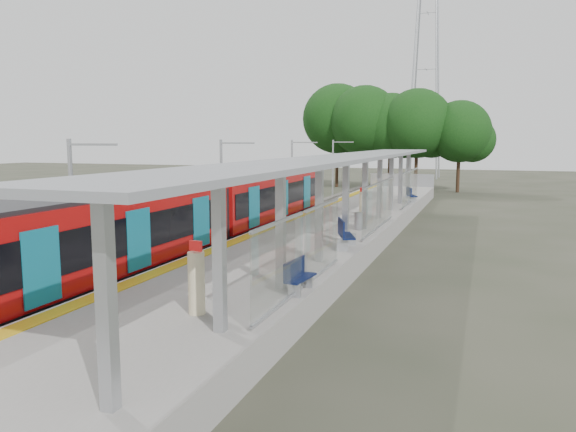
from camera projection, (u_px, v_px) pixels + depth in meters
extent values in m
plane|color=#474438|center=(93.00, 396.00, 11.78)|extent=(200.00, 200.00, 0.00)
cube|color=#59544C|center=(259.00, 233.00, 31.94)|extent=(3.00, 70.00, 0.24)
cube|color=gray|center=(335.00, 230.00, 30.40)|extent=(6.00, 50.00, 1.00)
cube|color=gold|center=(291.00, 219.00, 31.18)|extent=(0.60, 50.00, 0.02)
cube|color=#9EA0A5|center=(402.00, 180.00, 53.57)|extent=(6.00, 0.10, 1.20)
cube|color=black|center=(107.00, 279.00, 19.16)|extent=(2.50, 13.50, 0.70)
cube|color=#9F0B0B|center=(104.00, 233.00, 18.95)|extent=(2.65, 13.50, 2.50)
cube|color=black|center=(104.00, 231.00, 18.94)|extent=(2.72, 12.96, 1.20)
cube|color=black|center=(103.00, 194.00, 18.77)|extent=(2.40, 12.82, 0.15)
cube|color=#0B5E75|center=(139.00, 239.00, 18.52)|extent=(0.04, 1.30, 2.00)
cube|color=black|center=(262.00, 222.00, 32.33)|extent=(2.50, 13.50, 0.70)
cube|color=#9F0B0B|center=(262.00, 195.00, 32.12)|extent=(2.65, 13.50, 2.50)
cube|color=black|center=(262.00, 194.00, 32.11)|extent=(2.72, 12.96, 1.20)
cube|color=black|center=(262.00, 172.00, 31.95)|extent=(2.40, 12.83, 0.15)
cube|color=#0B5E75|center=(284.00, 198.00, 31.69)|extent=(0.04, 1.30, 2.00)
cylinder|color=black|center=(226.00, 241.00, 27.96)|extent=(2.20, 0.70, 0.70)
cube|color=black|center=(203.00, 214.00, 25.57)|extent=(2.30, 0.80, 2.40)
cube|color=#9EA0A5|center=(106.00, 305.00, 8.88)|extent=(0.25, 0.25, 3.50)
cube|color=#9EA0A5|center=(219.00, 256.00, 12.62)|extent=(0.25, 0.25, 3.50)
cube|color=#9EA0A5|center=(281.00, 230.00, 16.36)|extent=(0.25, 0.25, 3.50)
cube|color=#9EA0A5|center=(319.00, 213.00, 20.10)|extent=(0.25, 0.25, 3.50)
cube|color=#9EA0A5|center=(346.00, 202.00, 23.83)|extent=(0.25, 0.25, 3.50)
cube|color=#9EA0A5|center=(365.00, 194.00, 27.57)|extent=(0.25, 0.25, 3.50)
cube|color=#9EA0A5|center=(380.00, 187.00, 31.31)|extent=(0.25, 0.25, 3.50)
cube|color=#9EA0A5|center=(391.00, 182.00, 35.05)|extent=(0.25, 0.25, 3.50)
cube|color=#9EA0A5|center=(400.00, 178.00, 38.78)|extent=(0.25, 0.25, 3.50)
cube|color=#9EA0A5|center=(408.00, 175.00, 42.52)|extent=(0.25, 0.25, 3.50)
cube|color=gray|center=(348.00, 157.00, 25.59)|extent=(3.20, 38.00, 0.16)
cylinder|color=#9EA0A5|center=(315.00, 159.00, 26.11)|extent=(0.24, 38.00, 0.24)
cube|color=silver|center=(279.00, 264.00, 14.33)|extent=(0.05, 3.70, 2.20)
cube|color=silver|center=(322.00, 239.00, 18.07)|extent=(0.05, 3.70, 2.20)
cube|color=silver|center=(371.00, 210.00, 25.54)|extent=(0.05, 3.70, 2.20)
cube|color=silver|center=(386.00, 201.00, 29.28)|extent=(0.05, 3.70, 2.20)
cube|color=silver|center=(407.00, 189.00, 36.76)|extent=(0.05, 3.70, 2.20)
cube|color=silver|center=(414.00, 184.00, 40.49)|extent=(0.05, 3.70, 2.20)
cylinder|color=#382316|center=(337.00, 164.00, 64.81)|extent=(0.36, 0.36, 5.22)
sphere|color=#174012|center=(337.00, 119.00, 64.11)|extent=(7.93, 7.93, 7.93)
cylinder|color=#382316|center=(364.00, 167.00, 61.78)|extent=(0.36, 0.36, 5.00)
sphere|color=#174012|center=(365.00, 121.00, 61.11)|extent=(7.60, 7.60, 7.60)
cylinder|color=#382316|center=(389.00, 169.00, 61.04)|extent=(0.36, 0.36, 4.62)
sphere|color=#174012|center=(390.00, 126.00, 60.42)|extent=(7.02, 7.02, 7.02)
cylinder|color=#382316|center=(416.00, 169.00, 58.89)|extent=(0.36, 0.36, 4.74)
sphere|color=#174012|center=(417.00, 123.00, 58.26)|extent=(7.21, 7.21, 7.21)
cylinder|color=#382316|center=(458.00, 172.00, 58.06)|extent=(0.36, 0.36, 4.18)
sphere|color=#174012|center=(460.00, 131.00, 57.50)|extent=(6.36, 6.36, 6.36)
cylinder|color=#9EA0A5|center=(73.00, 215.00, 20.04)|extent=(0.16, 0.16, 5.40)
cube|color=#9EA0A5|center=(93.00, 145.00, 19.38)|extent=(2.00, 0.08, 0.08)
cylinder|color=#9EA0A5|center=(222.00, 188.00, 31.25)|extent=(0.16, 0.16, 5.40)
cube|color=#9EA0A5|center=(237.00, 143.00, 30.59)|extent=(2.00, 0.08, 0.08)
cylinder|color=#9EA0A5|center=(292.00, 176.00, 42.47)|extent=(0.16, 0.16, 5.40)
cube|color=#9EA0A5|center=(305.00, 142.00, 41.80)|extent=(2.00, 0.08, 0.08)
cylinder|color=#9EA0A5|center=(333.00, 168.00, 53.68)|extent=(0.16, 0.16, 5.40)
cube|color=#9EA0A5|center=(343.00, 142.00, 53.02)|extent=(2.00, 0.08, 0.08)
cube|color=#0D1843|center=(301.00, 278.00, 16.07)|extent=(0.56, 1.44, 0.06)
cube|color=#0D1843|center=(294.00, 268.00, 16.10)|extent=(0.20, 1.41, 0.52)
cube|color=#9EA0A5|center=(294.00, 290.00, 15.58)|extent=(0.38, 0.09, 0.41)
cube|color=#9EA0A5|center=(307.00, 281.00, 16.63)|extent=(0.38, 0.09, 0.41)
cube|color=#0D1843|center=(347.00, 236.00, 22.71)|extent=(1.09, 1.77, 0.07)
cube|color=#0D1843|center=(341.00, 227.00, 22.74)|extent=(0.68, 1.61, 0.62)
cube|color=#9EA0A5|center=(342.00, 245.00, 22.11)|extent=(0.45, 0.23, 0.50)
cube|color=#9EA0A5|center=(350.00, 239.00, 23.38)|extent=(0.45, 0.23, 0.50)
cube|color=#0D1843|center=(412.00, 196.00, 39.63)|extent=(0.96, 1.63, 0.06)
cube|color=#0D1843|center=(409.00, 191.00, 39.66)|extent=(0.57, 1.50, 0.57)
cube|color=#9EA0A5|center=(411.00, 200.00, 39.08)|extent=(0.41, 0.20, 0.46)
cube|color=#9EA0A5|center=(413.00, 198.00, 40.25)|extent=(0.41, 0.20, 0.46)
cylinder|color=beige|center=(196.00, 283.00, 14.05)|extent=(0.42, 0.42, 1.58)
cube|color=red|center=(196.00, 246.00, 13.93)|extent=(0.37, 0.13, 0.26)
cylinder|color=beige|center=(363.00, 205.00, 31.49)|extent=(0.39, 0.39, 1.47)
cube|color=red|center=(363.00, 190.00, 31.37)|extent=(0.34, 0.16, 0.24)
cylinder|color=#9EA0A5|center=(359.00, 221.00, 27.39)|extent=(0.51, 0.51, 0.86)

